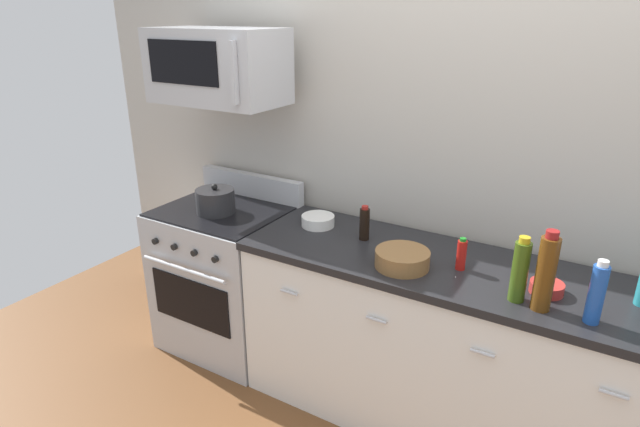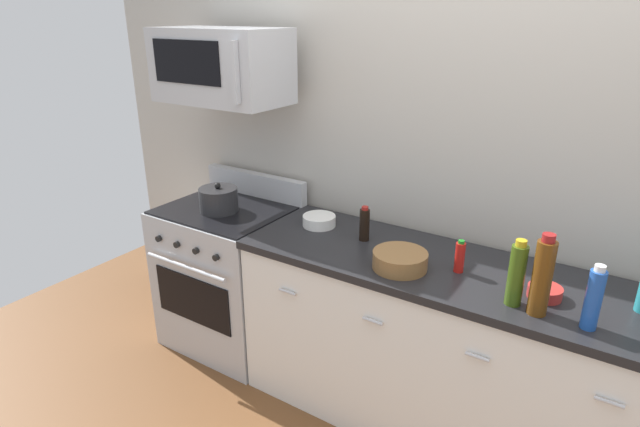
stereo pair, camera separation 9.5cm
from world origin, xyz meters
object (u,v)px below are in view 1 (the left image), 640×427
object	(u,v)px
microwave	(217,66)
bottle_hot_sauce_red	(461,255)
bottle_soy_sauce_dark	(364,224)
bowl_white_ceramic	(318,220)
bowl_wooden_salad	(402,258)
bottle_soda_blue	(597,293)
bowl_red_small	(547,287)
stockpot	(215,201)
range_oven	(227,276)
bottle_olive_oil	(520,271)
bottle_wine_amber	(546,273)

from	to	relation	value
microwave	bottle_hot_sauce_red	world-z (taller)	microwave
bottle_soy_sauce_dark	bowl_white_ceramic	bearing A→B (deg)	173.84
microwave	bowl_wooden_salad	distance (m)	1.46
bottle_soda_blue	bottle_hot_sauce_red	xyz separation A→B (m)	(-0.56, 0.17, -0.05)
bowl_red_small	stockpot	world-z (taller)	stockpot
bottle_soda_blue	bottle_soy_sauce_dark	distance (m)	1.12
stockpot	bottle_soy_sauce_dark	bearing A→B (deg)	6.54
bottle_hot_sauce_red	range_oven	bearing A→B (deg)	179.19
microwave	bottle_olive_oil	size ratio (longest dim) A/B	2.62
range_oven	bottle_wine_amber	size ratio (longest dim) A/B	3.14
bottle_olive_oil	bottle_soy_sauce_dark	world-z (taller)	bottle_olive_oil
bottle_soy_sauce_dark	bowl_wooden_salad	bearing A→B (deg)	-32.94
bottle_soy_sauce_dark	bowl_wooden_salad	xyz separation A→B (m)	(0.29, -0.19, -0.04)
bottle_hot_sauce_red	bowl_wooden_salad	size ratio (longest dim) A/B	0.61
bottle_olive_oil	bowl_white_ceramic	distance (m)	1.15
stockpot	bowl_red_small	bearing A→B (deg)	0.14
range_oven	microwave	world-z (taller)	microwave
bowl_white_ceramic	bottle_soy_sauce_dark	bearing A→B (deg)	-6.16
bowl_red_small	bowl_white_ceramic	bearing A→B (deg)	173.70
bowl_red_small	stockpot	size ratio (longest dim) A/B	0.61
bottle_soy_sauce_dark	bottle_olive_oil	bearing A→B (deg)	-15.58
bottle_wine_amber	stockpot	bearing A→B (deg)	175.58
bottle_olive_oil	stockpot	size ratio (longest dim) A/B	1.25
bowl_white_ceramic	bowl_wooden_salad	world-z (taller)	bowl_wooden_salad
range_oven	stockpot	size ratio (longest dim) A/B	4.70
bottle_hot_sauce_red	bowl_white_ceramic	bearing A→B (deg)	172.79
bottle_wine_amber	bowl_wooden_salad	world-z (taller)	bottle_wine_amber
bottle_olive_oil	bowl_red_small	world-z (taller)	bottle_olive_oil
bottle_soy_sauce_dark	range_oven	bearing A→B (deg)	-176.75
bottle_olive_oil	bottle_hot_sauce_red	world-z (taller)	bottle_olive_oil
bowl_wooden_salad	bottle_soy_sauce_dark	bearing A→B (deg)	147.06
bottle_olive_oil	bowl_wooden_salad	distance (m)	0.53
bottle_olive_oil	bowl_red_small	xyz separation A→B (m)	(0.10, 0.13, -0.11)
bowl_wooden_salad	bottle_soda_blue	bearing A→B (deg)	-4.15
bottle_wine_amber	stockpot	xyz separation A→B (m)	(-1.83, 0.14, -0.09)
bowl_wooden_salad	bottle_hot_sauce_red	bearing A→B (deg)	25.79
microwave	bottle_soda_blue	world-z (taller)	microwave
microwave	bowl_wooden_salad	xyz separation A→B (m)	(1.21, -0.18, -0.79)
bottle_hot_sauce_red	bowl_red_small	world-z (taller)	bottle_hot_sauce_red
bottle_soy_sauce_dark	bowl_red_small	distance (m)	0.92
bowl_white_ceramic	stockpot	world-z (taller)	stockpot
range_oven	bottle_hot_sauce_red	distance (m)	1.54
range_oven	bottle_hot_sauce_red	bearing A→B (deg)	-0.81
bowl_red_small	bowl_wooden_salad	xyz separation A→B (m)	(-0.62, -0.09, 0.02)
bowl_red_small	bowl_wooden_salad	bearing A→B (deg)	-171.94
bottle_wine_amber	bottle_soy_sauce_dark	xyz separation A→B (m)	(-0.91, 0.25, -0.07)
range_oven	stockpot	distance (m)	0.53
bottle_wine_amber	bottle_olive_oil	bearing A→B (deg)	168.00
range_oven	bottle_wine_amber	xyz separation A→B (m)	(1.83, -0.19, 0.61)
bottle_wine_amber	bowl_white_ceramic	xyz separation A→B (m)	(-1.21, 0.28, -0.13)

